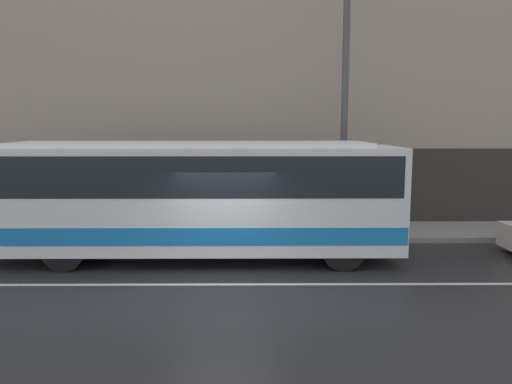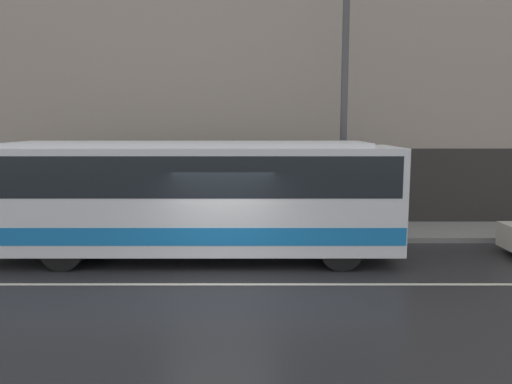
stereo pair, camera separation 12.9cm
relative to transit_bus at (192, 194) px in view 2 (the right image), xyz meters
name	(u,v)px [view 2 (the right image)]	position (x,y,z in m)	size (l,w,h in m)	color
ground_plane	(222,284)	(0.95, -2.23, -1.80)	(60.00, 60.00, 0.00)	#262628
sidewalk	(233,231)	(0.95, 3.11, -1.71)	(60.00, 2.69, 0.17)	gray
building_facade	(235,74)	(0.95, 4.60, 3.63)	(60.00, 0.35, 11.24)	gray
lane_stripe	(222,284)	(0.95, -2.23, -1.79)	(54.00, 0.14, 0.01)	beige
transit_bus	(192,194)	(0.00, 0.00, 0.00)	(11.02, 2.55, 3.19)	white
utility_pole_near	(346,94)	(4.52, 2.58, 2.78)	(0.21, 0.21, 8.83)	#4C4C4F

